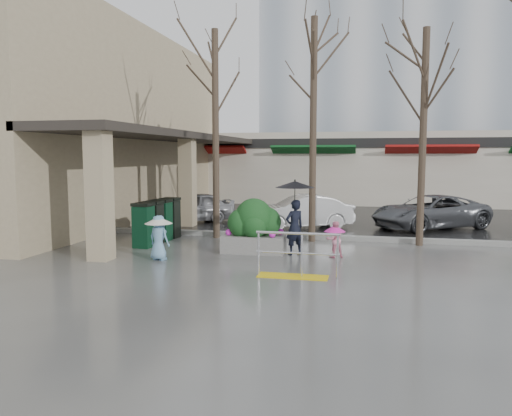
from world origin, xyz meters
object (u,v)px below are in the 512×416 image
at_px(child_pink, 335,237).
at_px(planter, 254,227).
at_px(tree_west, 215,83).
at_px(car_b, 301,212).
at_px(handrail, 296,261).
at_px(woman, 295,210).
at_px(tree_mideast, 425,84).
at_px(news_boxes, 158,221).
at_px(car_a, 189,207).
at_px(tree_midwest, 314,75).
at_px(child_blue, 159,233).
at_px(car_c, 430,212).

xyz_separation_m(child_pink, planter, (-2.28, 0.24, 0.17)).
height_order(tree_west, car_b, tree_west).
relative_size(handrail, woman, 0.91).
bearing_deg(car_b, woman, -19.25).
relative_size(child_pink, car_b, 0.26).
height_order(tree_mideast, woman, tree_mideast).
relative_size(tree_mideast, news_boxes, 2.68).
relative_size(planter, car_a, 0.49).
height_order(tree_midwest, woman, tree_midwest).
xyz_separation_m(tree_mideast, car_a, (-8.69, 3.32, -4.23)).
bearing_deg(car_a, planter, 2.31).
distance_m(tree_midwest, woman, 4.60).
relative_size(woman, child_blue, 1.75).
xyz_separation_m(tree_midwest, car_b, (-0.70, 2.72, -4.60)).
height_order(woman, car_c, woman).
bearing_deg(tree_mideast, child_blue, -151.42).
height_order(tree_mideast, planter, tree_mideast).
bearing_deg(tree_midwest, car_a, 148.32).
relative_size(child_pink, car_c, 0.22).
distance_m(woman, car_c, 7.44).
bearing_deg(child_pink, child_blue, -6.54).
bearing_deg(tree_mideast, news_boxes, -171.15).
xyz_separation_m(tree_midwest, tree_mideast, (3.30, -0.00, -0.37)).
height_order(tree_mideast, car_a, tree_mideast).
bearing_deg(tree_midwest, tree_west, -180.00).
height_order(tree_west, woman, tree_west).
height_order(handrail, tree_mideast, tree_mideast).
relative_size(news_boxes, car_b, 0.64).
distance_m(tree_west, tree_midwest, 3.20).
distance_m(news_boxes, car_a, 4.62).
distance_m(car_a, car_c, 9.42).
xyz_separation_m(tree_midwest, child_blue, (-3.61, -3.77, -4.51)).
relative_size(child_pink, planter, 0.55).
height_order(planter, car_a, planter).
bearing_deg(car_b, tree_west, -67.12).
height_order(woman, car_b, woman).
bearing_deg(tree_mideast, car_b, 145.75).
xyz_separation_m(tree_west, planter, (1.80, -2.19, -4.35)).
bearing_deg(car_c, child_pink, -61.32).
bearing_deg(woman, car_c, -166.33).
xyz_separation_m(tree_west, child_blue, (-0.41, -3.77, -4.36)).
bearing_deg(woman, tree_midwest, -137.12).
bearing_deg(planter, tree_mideast, 24.93).
relative_size(tree_midwest, car_c, 1.54).
xyz_separation_m(woman, car_c, (4.26, 6.07, -0.62)).
bearing_deg(tree_west, car_c, 27.67).
bearing_deg(news_boxes, child_pink, -8.64).
distance_m(tree_mideast, car_a, 10.22).
relative_size(woman, car_b, 0.55).
distance_m(handrail, car_b, 7.58).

